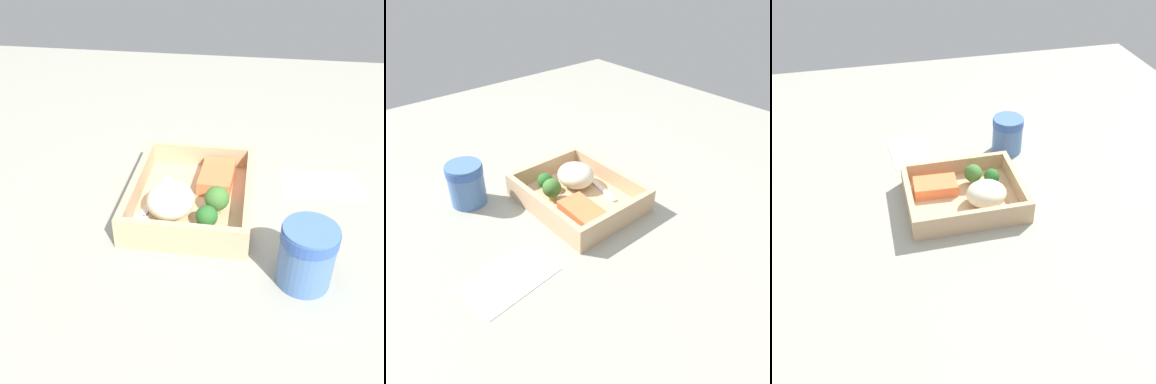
{
  "view_description": "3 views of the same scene",
  "coord_description": "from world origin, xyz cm",
  "views": [
    {
      "loc": [
        61.08,
        8.83,
        45.61
      ],
      "look_at": [
        0.0,
        0.0,
        2.7
      ],
      "focal_mm": 42.0,
      "sensor_mm": 36.0,
      "label": 1
    },
    {
      "loc": [
        -49.47,
        41.97,
        47.39
      ],
      "look_at": [
        0.0,
        0.0,
        2.7
      ],
      "focal_mm": 35.0,
      "sensor_mm": 36.0,
      "label": 2
    },
    {
      "loc": [
        -17.14,
        -73.73,
        62.67
      ],
      "look_at": [
        0.0,
        0.0,
        2.7
      ],
      "focal_mm": 42.0,
      "sensor_mm": 36.0,
      "label": 3
    }
  ],
  "objects": [
    {
      "name": "broccoli_floret_2",
      "position": [
        7.11,
        3.29,
        3.32
      ],
      "size": [
        3.46,
        3.46,
        3.93
      ],
      "color": "#77A550",
      "rests_on": "takeout_tray"
    },
    {
      "name": "tray_rim",
      "position": [
        0.0,
        0.0,
        3.17
      ],
      "size": [
        24.83,
        19.97,
        3.94
      ],
      "color": "tan",
      "rests_on": "takeout_tray"
    },
    {
      "name": "broccoli_floret_1",
      "position": [
        3.12,
        4.47,
        3.95
      ],
      "size": [
        4.0,
        4.0,
        4.87
      ],
      "color": "#799959",
      "rests_on": "takeout_tray"
    },
    {
      "name": "ground_plane",
      "position": [
        0.0,
        0.0,
        -1.0
      ],
      "size": [
        160.0,
        160.0,
        2.0
      ],
      "primitive_type": "cube",
      "color": "gray"
    },
    {
      "name": "salmon_fillet",
      "position": [
        -5.62,
        3.65,
        2.46
      ],
      "size": [
        9.64,
        6.13,
        2.53
      ],
      "primitive_type": "cube",
      "rotation": [
        0.0,
        0.0,
        -0.05
      ],
      "color": "#F07542",
      "rests_on": "takeout_tray"
    },
    {
      "name": "fork",
      "position": [
        2.63,
        -6.66,
        1.42
      ],
      "size": [
        15.84,
        4.49,
        0.44
      ],
      "color": "silver",
      "rests_on": "takeout_tray"
    },
    {
      "name": "takeout_tray",
      "position": [
        0.0,
        0.0,
        0.6
      ],
      "size": [
        24.83,
        19.97,
        1.2
      ],
      "primitive_type": "cube",
      "color": "tan",
      "rests_on": "ground_plane"
    },
    {
      "name": "paper_cup",
      "position": [
        15.19,
        17.61,
        5.14
      ],
      "size": [
        7.61,
        7.61,
        9.2
      ],
      "color": "#4A70AB",
      "rests_on": "ground_plane"
    },
    {
      "name": "mashed_potatoes",
      "position": [
        4.18,
        -2.87,
        3.74
      ],
      "size": [
        8.61,
        7.7,
        5.08
      ],
      "primitive_type": "ellipsoid",
      "color": "silver",
      "rests_on": "takeout_tray"
    },
    {
      "name": "receipt_slip",
      "position": [
        -9.1,
        22.57,
        0.12
      ],
      "size": [
        10.75,
        15.72,
        0.24
      ],
      "primitive_type": "cube",
      "rotation": [
        0.0,
        0.0,
        0.1
      ],
      "color": "white",
      "rests_on": "ground_plane"
    }
  ]
}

